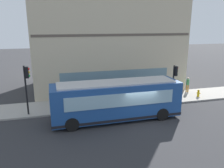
{
  "coord_description": "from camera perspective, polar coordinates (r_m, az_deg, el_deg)",
  "views": [
    {
      "loc": [
        -15.19,
        6.13,
        7.31
      ],
      "look_at": [
        3.29,
        1.23,
        2.2
      ],
      "focal_mm": 35.92,
      "sensor_mm": 36.0,
      "label": 1
    }
  ],
  "objects": [
    {
      "name": "traffic_light_down_block",
      "position": [
        19.01,
        -20.87,
        0.76
      ],
      "size": [
        0.32,
        0.49,
        4.04
      ],
      "color": "black",
      "rests_on": "sidewalk_curb"
    },
    {
      "name": "pedestrian_near_building_entrance",
      "position": [
        22.65,
        12.62,
        -1.06
      ],
      "size": [
        0.32,
        0.32,
        1.81
      ],
      "color": "#99994C",
      "rests_on": "sidewalk_curb"
    },
    {
      "name": "pedestrian_by_light_pole",
      "position": [
        25.64,
        18.7,
        0.11
      ],
      "size": [
        0.32,
        0.32,
        1.64
      ],
      "color": "gold",
      "rests_on": "sidewalk_curb"
    },
    {
      "name": "ground",
      "position": [
        17.93,
        6.6,
        -9.2
      ],
      "size": [
        120.0,
        120.0,
        0.0
      ],
      "primitive_type": "plane",
      "color": "#2D2D30"
    },
    {
      "name": "fire_hydrant",
      "position": [
        24.5,
        21.12,
        -2.19
      ],
      "size": [
        0.35,
        0.35,
        0.74
      ],
      "color": "yellow",
      "rests_on": "sidewalk_curb"
    },
    {
      "name": "pedestrian_near_hydrant",
      "position": [
        21.87,
        2.64,
        -1.49
      ],
      "size": [
        0.32,
        0.32,
        1.69
      ],
      "color": "black",
      "rests_on": "sidewalk_curb"
    },
    {
      "name": "city_bus_nearside",
      "position": [
        17.52,
        1.1,
        -4.22
      ],
      "size": [
        2.67,
        10.06,
        3.07
      ],
      "color": "#1E478C",
      "rests_on": "ground"
    },
    {
      "name": "building_corner",
      "position": [
        26.57,
        -1.5,
        11.52
      ],
      "size": [
        8.9,
        16.16,
        11.46
      ],
      "color": "beige",
      "rests_on": "ground"
    },
    {
      "name": "newspaper_vending_box",
      "position": [
        21.33,
        5.04,
        -3.43
      ],
      "size": [
        0.44,
        0.42,
        0.9
      ],
      "color": "#BF3F19",
      "rests_on": "sidewalk_curb"
    },
    {
      "name": "sidewalk_curb",
      "position": [
        21.76,
        2.4,
        -4.48
      ],
      "size": [
        3.59,
        40.0,
        0.15
      ],
      "primitive_type": "cube",
      "color": "#9E9991",
      "rests_on": "ground"
    },
    {
      "name": "traffic_light_near_corner",
      "position": [
        21.68,
        15.68,
        1.84
      ],
      "size": [
        0.32,
        0.49,
        3.51
      ],
      "color": "black",
      "rests_on": "sidewalk_curb"
    }
  ]
}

